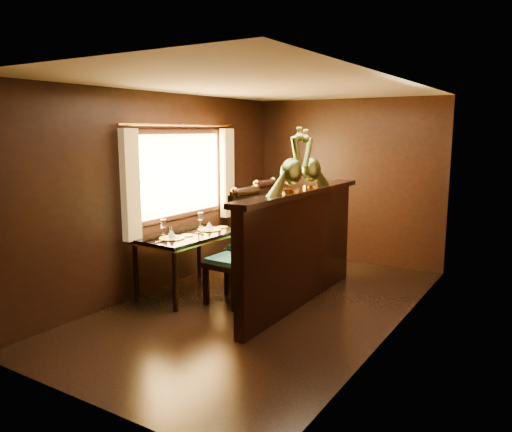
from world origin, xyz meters
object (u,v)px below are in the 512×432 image
(chair_left, at_px, (239,244))
(chair_right, at_px, (259,231))
(peacock_left, at_px, (292,160))
(peacock_right, at_px, (311,159))
(dining_table, at_px, (188,239))

(chair_left, relative_size, chair_right, 0.99)
(peacock_left, bearing_deg, peacock_right, 90.00)
(peacock_right, bearing_deg, chair_right, 176.41)
(dining_table, height_order, chair_left, chair_left)
(dining_table, height_order, peacock_left, peacock_left)
(peacock_left, height_order, peacock_right, peacock_left)
(peacock_right, bearing_deg, dining_table, -155.73)
(chair_right, distance_m, peacock_left, 1.34)
(chair_left, bearing_deg, peacock_left, 16.73)
(peacock_right, bearing_deg, chair_left, -131.91)
(peacock_left, bearing_deg, dining_table, -174.80)
(peacock_right, bearing_deg, peacock_left, -90.00)
(peacock_left, xyz_separation_m, peacock_right, (0.00, 0.50, -0.01))
(chair_left, distance_m, peacock_right, 1.30)
(chair_right, relative_size, peacock_right, 2.10)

